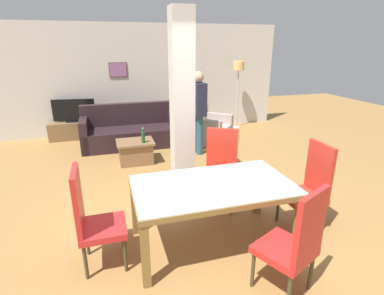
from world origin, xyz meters
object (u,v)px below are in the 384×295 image
Objects in this scene: dining_chair_head_right at (309,185)px; tv_stand at (76,130)px; tv_screen at (74,111)px; bottle at (143,137)px; coffee_table at (136,152)px; armchair at (208,130)px; dining_chair_near_right at (295,242)px; standing_person at (198,107)px; dining_chair_far_right at (221,167)px; dining_chair_head_left at (92,217)px; floor_lamp at (238,73)px; dining_table at (213,196)px; sofa at (130,132)px.

tv_stand is at bearing 32.44° from dining_chair_head_right.
tv_screen is at bearing 32.44° from dining_chair_head_right.
bottle is at bearing -57.59° from tv_stand.
bottle reaches higher than coffee_table.
tv_screen reaches higher than armchair.
standing_person is (0.33, 3.88, 0.41)m from dining_chair_near_right.
dining_chair_far_right is 2.18m from standing_person.
coffee_table is (0.72, 2.79, -0.34)m from dining_chair_head_left.
dining_chair_head_left reaches higher than tv_screen.
armchair is 0.71× the size of standing_person.
dining_chair_head_left is 6.00m from floor_lamp.
tv_screen is (-2.22, 3.94, 0.12)m from dining_chair_far_right.
tv_screen is 4.26m from floor_lamp.
floor_lamp is at bearing 35.21° from bottle.
bottle is (0.86, 2.65, -0.02)m from dining_chair_head_left.
dining_chair_near_right reaches higher than dining_table.
dining_chair_far_right is at bearing 62.92° from dining_table.
dining_chair_far_right is at bearing -60.63° from tv_stand.
dining_chair_head_left reaches higher than dining_table.
dining_chair_head_right is 0.88× the size of tv_stand.
tv_stand is 0.48m from tv_screen.
coffee_table is at bearing 136.33° from bottle.
dining_table is 1.28m from dining_chair_head_left.
bottle is 0.23× the size of tv_stand.
bottle is at bearing 32.46° from dining_chair_head_right.
dining_chair_head_left is 3.63m from standing_person.
bottle is 0.16× the size of floor_lamp.
dining_table is 1.03× the size of standing_person.
dining_chair_near_right is at bearing 117.00° from dining_chair_far_right.
dining_table is 5.13m from tv_stand.
tv_stand is at bearing 177.99° from floor_lamp.
standing_person is at bearing 144.45° from sofa.
tv_screen is (-3.04, 4.79, 0.12)m from dining_chair_head_right.
tv_stand is at bearing -33.55° from dining_chair_far_right.
dining_chair_near_right and dining_chair_head_right have the same top height.
dining_chair_far_right reaches higher than coffee_table.
dining_chair_head_left and dining_chair_far_right have the same top height.
dining_chair_head_left is 1.56× the size of coffee_table.
sofa is 3.27m from floor_lamp.
dining_chair_head_left is at bearing -84.08° from tv_stand.
armchair is at bearing 54.78° from dining_chair_near_right.
bottle is at bearing 78.10° from dining_chair_near_right.
standing_person is (0.33, 2.11, 0.41)m from dining_chair_far_right.
tv_screen is (-3.00, 1.17, 0.40)m from armchair.
sofa is at bearing -35.78° from tv_stand.
armchair is 1.25× the size of tv_screen.
bottle is (0.14, -0.14, 0.32)m from coffee_table.
dining_chair_head_left and dining_chair_head_right have the same top height.
dining_chair_far_right is 1.56× the size of coffee_table.
tv_screen is at bearing -35.78° from sofa.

